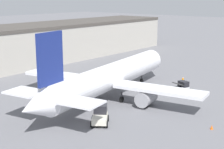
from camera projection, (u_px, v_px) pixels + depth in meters
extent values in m
plane|color=slate|center=(112.00, 97.00, 54.52)|extent=(400.00, 400.00, 0.00)
cube|color=#ADA89E|center=(16.00, 48.00, 77.56)|extent=(96.01, 14.52, 8.31)
cube|color=#47423D|center=(15.00, 28.00, 76.54)|extent=(96.01, 14.81, 0.70)
cylinder|color=white|center=(112.00, 76.00, 53.72)|extent=(31.05, 9.19, 3.92)
cone|color=white|center=(154.00, 59.00, 68.08)|extent=(3.75, 4.32, 3.84)
cone|color=white|center=(35.00, 107.00, 38.86)|extent=(4.89, 4.41, 3.72)
cube|color=white|center=(62.00, 76.00, 56.72)|extent=(5.62, 13.66, 0.50)
cube|color=white|center=(159.00, 90.00, 48.42)|extent=(5.62, 13.66, 0.50)
cylinder|color=#939399|center=(72.00, 86.00, 56.10)|extent=(3.81, 2.77, 2.20)
cylinder|color=#939399|center=(146.00, 98.00, 49.72)|extent=(3.81, 2.77, 2.20)
cube|color=navy|center=(50.00, 59.00, 40.19)|extent=(4.37, 1.11, 6.25)
cube|color=white|center=(25.00, 92.00, 43.34)|extent=(4.29, 5.24, 0.24)
cube|color=white|center=(81.00, 102.00, 39.17)|extent=(4.29, 5.24, 0.24)
cylinder|color=#38383D|center=(142.00, 78.00, 63.73)|extent=(0.28, 0.28, 1.57)
cylinder|color=black|center=(142.00, 80.00, 63.83)|extent=(0.75, 0.47, 0.70)
cylinder|color=#38383D|center=(122.00, 97.00, 51.81)|extent=(0.28, 0.28, 1.57)
cylinder|color=black|center=(122.00, 99.00, 51.88)|extent=(0.95, 0.50, 0.90)
cylinder|color=#38383D|center=(93.00, 93.00, 54.27)|extent=(0.28, 0.28, 1.57)
cylinder|color=black|center=(93.00, 95.00, 54.34)|extent=(0.95, 0.50, 0.90)
cylinder|color=#1E2338|center=(183.00, 84.00, 61.14)|extent=(0.26, 0.26, 0.77)
cylinder|color=orange|center=(183.00, 80.00, 60.99)|extent=(0.35, 0.35, 0.61)
sphere|color=tan|center=(183.00, 78.00, 60.89)|extent=(0.22, 0.22, 0.22)
cube|color=beige|center=(100.00, 118.00, 43.00)|extent=(3.76, 3.46, 0.77)
cube|color=black|center=(100.00, 109.00, 43.70)|extent=(2.16, 2.19, 1.09)
cylinder|color=black|center=(108.00, 118.00, 44.18)|extent=(0.82, 0.72, 0.82)
cylinder|color=black|center=(94.00, 118.00, 44.26)|extent=(0.82, 0.72, 0.82)
cylinder|color=black|center=(107.00, 125.00, 41.91)|extent=(0.82, 0.72, 0.82)
cylinder|color=black|center=(92.00, 124.00, 41.99)|extent=(0.82, 0.72, 0.82)
cube|color=#B2B2B7|center=(180.00, 89.00, 56.91)|extent=(3.03, 2.47, 0.63)
cube|color=black|center=(183.00, 84.00, 57.13)|extent=(1.57, 1.87, 0.90)
cube|color=#333333|center=(178.00, 84.00, 56.45)|extent=(1.93, 1.67, 0.65)
cylinder|color=black|center=(188.00, 91.00, 56.75)|extent=(0.74, 0.47, 0.69)
cylinder|color=black|center=(180.00, 89.00, 58.20)|extent=(0.74, 0.47, 0.69)
cylinder|color=black|center=(180.00, 93.00, 55.77)|extent=(0.74, 0.47, 0.69)
cylinder|color=black|center=(172.00, 90.00, 57.22)|extent=(0.74, 0.47, 0.69)
cone|color=#EF590F|center=(212.00, 127.00, 41.49)|extent=(0.36, 0.36, 0.55)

